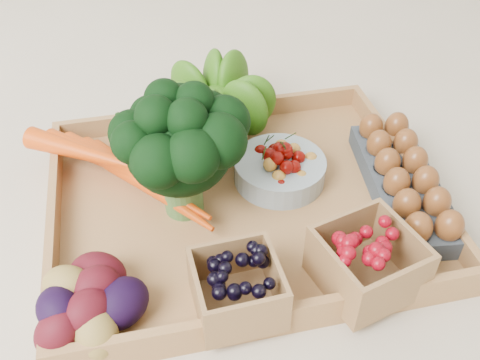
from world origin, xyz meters
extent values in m
plane|color=beige|center=(0.00, 0.00, 0.00)|extent=(4.00, 4.00, 0.00)
cube|color=#AC7B48|center=(0.00, 0.00, 0.01)|extent=(0.55, 0.45, 0.01)
sphere|color=#255C0E|center=(0.01, 0.20, 0.08)|extent=(0.13, 0.13, 0.13)
cylinder|color=#8C9EA5|center=(0.07, 0.04, 0.03)|extent=(0.14, 0.14, 0.04)
cube|color=#3B424C|center=(0.25, -0.03, 0.03)|extent=(0.13, 0.28, 0.03)
cube|color=black|center=(-0.04, -0.18, 0.05)|extent=(0.11, 0.11, 0.07)
cube|color=maroon|center=(0.12, -0.18, 0.05)|extent=(0.14, 0.14, 0.08)
camera|label=1|loc=(-0.13, -0.57, 0.57)|focal=40.00mm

